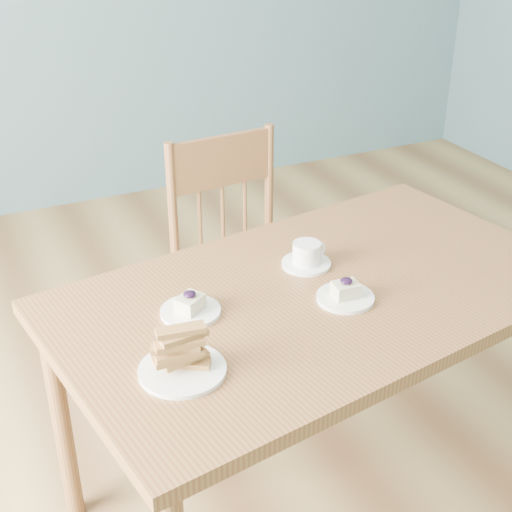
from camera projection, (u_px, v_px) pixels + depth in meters
room at (323, 48)px, 1.54m from camera, size 5.01×5.01×2.71m
dining_table at (319, 312)px, 1.88m from camera, size 1.47×0.98×0.73m
dining_chair at (242, 267)px, 2.49m from camera, size 0.45×0.43×0.92m
cheesecake_plate_near at (345, 294)px, 1.79m from camera, size 0.15×0.15×0.06m
cheesecake_plate_far at (190, 308)px, 1.74m from camera, size 0.15×0.15×0.06m
coffee_cup at (307, 256)px, 1.94m from camera, size 0.14×0.14×0.07m
biscotti_plate at (182, 357)px, 1.52m from camera, size 0.19×0.19×0.11m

